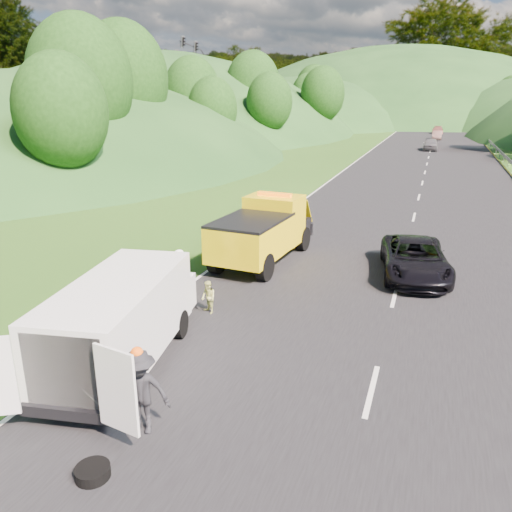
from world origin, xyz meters
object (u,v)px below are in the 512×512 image
at_px(white_van, 122,317).
at_px(child, 209,313).
at_px(suitcase, 112,300).
at_px(spare_tire, 93,478).
at_px(worker, 143,432).
at_px(tow_truck, 264,230).
at_px(woman, 183,296).
at_px(passing_suv, 413,276).

distance_m(white_van, child, 3.69).
bearing_deg(suitcase, child, 11.29).
bearing_deg(spare_tire, worker, 83.60).
distance_m(tow_truck, suitcase, 6.81).
height_order(child, suitcase, suitcase).
relative_size(tow_truck, white_van, 0.94).
bearing_deg(woman, white_van, 166.94).
bearing_deg(woman, spare_tire, 174.45).
xyz_separation_m(white_van, child, (0.67, 3.41, -1.25)).
bearing_deg(white_van, worker, -59.94).
bearing_deg(suitcase, spare_tire, -57.36).
bearing_deg(suitcase, worker, -49.74).
bearing_deg(tow_truck, suitcase, -111.12).
bearing_deg(child, worker, -43.47).
bearing_deg(child, suitcase, -134.05).
bearing_deg(passing_suv, worker, -120.89).
xyz_separation_m(spare_tire, passing_suv, (4.68, 12.52, 0.00)).
bearing_deg(suitcase, tow_truck, 64.13).
xyz_separation_m(white_van, worker, (1.85, -2.19, -1.25)).
relative_size(child, suitcase, 1.99).
bearing_deg(tow_truck, passing_suv, 5.75).
bearing_deg(passing_suv, tow_truck, 172.21).
bearing_deg(spare_tire, woman, 107.04).
bearing_deg(tow_truck, spare_tire, -80.04).
relative_size(white_van, suitcase, 12.85).
bearing_deg(tow_truck, worker, -78.62).
relative_size(tow_truck, woman, 3.86).
height_order(child, spare_tire, child).
height_order(white_van, child, white_van).
height_order(white_van, woman, white_van).
bearing_deg(worker, passing_suv, 44.92).
relative_size(white_van, woman, 4.12).
height_order(child, worker, worker).
bearing_deg(white_van, passing_suv, 44.43).
bearing_deg(passing_suv, suitcase, -153.63).
xyz_separation_m(tow_truck, suitcase, (-2.94, -6.06, -1.01)).
xyz_separation_m(white_van, spare_tire, (1.70, -3.56, -1.25)).
bearing_deg(spare_tire, child, 98.36).
distance_m(white_van, suitcase, 3.80).
distance_m(child, passing_suv, 7.96).
distance_m(white_van, spare_tire, 4.14).
distance_m(woman, worker, 7.06).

